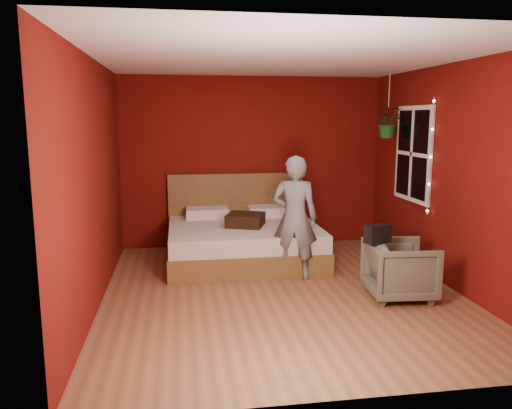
# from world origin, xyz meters

# --- Properties ---
(floor) EXTENTS (4.50, 4.50, 0.00)m
(floor) POSITION_xyz_m (0.00, 0.00, 0.00)
(floor) COLOR brown
(floor) RESTS_ON ground
(room_walls) EXTENTS (4.04, 4.54, 2.62)m
(room_walls) POSITION_xyz_m (0.00, 0.00, 1.68)
(room_walls) COLOR #630F0A
(room_walls) RESTS_ON ground
(window) EXTENTS (0.05, 0.97, 1.27)m
(window) POSITION_xyz_m (1.97, 0.90, 1.50)
(window) COLOR white
(window) RESTS_ON room_walls
(fairy_lights) EXTENTS (0.04, 0.04, 1.45)m
(fairy_lights) POSITION_xyz_m (1.94, 0.38, 1.50)
(fairy_lights) COLOR silver
(fairy_lights) RESTS_ON room_walls
(bed) EXTENTS (2.07, 1.76, 1.14)m
(bed) POSITION_xyz_m (-0.27, 1.42, 0.30)
(bed) COLOR brown
(bed) RESTS_ON ground
(person) EXTENTS (0.65, 0.54, 1.53)m
(person) POSITION_xyz_m (0.26, 0.50, 0.77)
(person) COLOR slate
(person) RESTS_ON ground
(armchair) EXTENTS (0.76, 0.74, 0.64)m
(armchair) POSITION_xyz_m (1.26, -0.37, 0.32)
(armchair) COLOR #5F5F4B
(armchair) RESTS_ON ground
(handbag) EXTENTS (0.31, 0.22, 0.20)m
(handbag) POSITION_xyz_m (0.98, -0.37, 0.74)
(handbag) COLOR black
(handbag) RESTS_ON armchair
(throw_pillow) EXTENTS (0.61, 0.61, 0.17)m
(throw_pillow) POSITION_xyz_m (-0.25, 1.25, 0.60)
(throw_pillow) COLOR black
(throw_pillow) RESTS_ON bed
(hanging_plant) EXTENTS (0.49, 0.47, 0.91)m
(hanging_plant) POSITION_xyz_m (1.79, 1.35, 1.91)
(hanging_plant) COLOR silver
(hanging_plant) RESTS_ON room_walls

